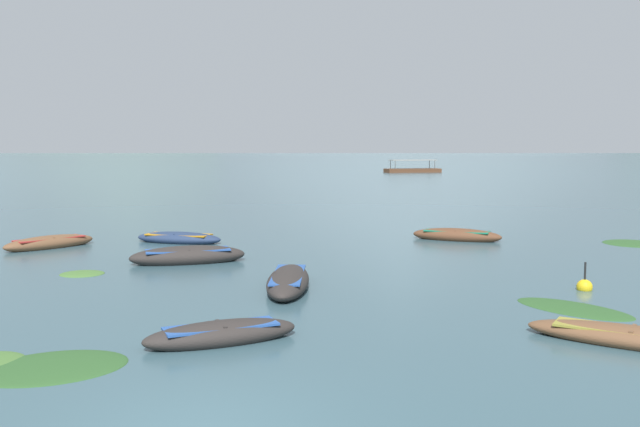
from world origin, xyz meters
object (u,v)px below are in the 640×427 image
at_px(ferry_0, 413,170).
at_px(rowboat_0, 221,334).
at_px(mooring_buoy, 585,287).
at_px(rowboat_4, 633,338).
at_px(rowboat_1, 288,281).
at_px(rowboat_5, 179,238).
at_px(rowboat_6, 50,243).
at_px(rowboat_7, 188,256).
at_px(rowboat_2, 457,235).

bearing_deg(ferry_0, rowboat_0, -99.26).
bearing_deg(mooring_buoy, rowboat_0, -150.94).
xyz_separation_m(rowboat_0, rowboat_4, (8.71, -0.09, -0.02)).
bearing_deg(rowboat_1, rowboat_5, 119.16).
height_order(rowboat_6, rowboat_7, rowboat_7).
bearing_deg(rowboat_0, rowboat_4, -0.60).
distance_m(rowboat_5, ferry_0, 96.92).
bearing_deg(rowboat_0, rowboat_5, 105.91).
xyz_separation_m(rowboat_0, rowboat_7, (-2.86, 10.10, 0.06)).
distance_m(rowboat_0, rowboat_5, 16.02).
distance_m(rowboat_5, rowboat_7, 5.52).
relative_size(rowboat_2, rowboat_6, 1.11).
xyz_separation_m(rowboat_4, rowboat_6, (-18.20, 13.86, 0.04)).
height_order(rowboat_2, mooring_buoy, mooring_buoy).
bearing_deg(rowboat_6, rowboat_5, 17.78).
bearing_deg(rowboat_4, mooring_buoy, 78.61).
bearing_deg(rowboat_6, rowboat_1, -37.73).
bearing_deg(mooring_buoy, ferry_0, 85.58).
distance_m(rowboat_5, rowboat_6, 5.36).
bearing_deg(rowboat_1, rowboat_6, 142.27).
distance_m(rowboat_2, rowboat_5, 12.59).
relative_size(rowboat_6, mooring_buoy, 3.93).
height_order(rowboat_2, rowboat_6, rowboat_2).
height_order(rowboat_7, mooring_buoy, mooring_buoy).
bearing_deg(rowboat_0, mooring_buoy, 29.06).
xyz_separation_m(rowboat_5, rowboat_6, (-5.10, -1.64, 0.02)).
xyz_separation_m(rowboat_5, ferry_0, (22.28, 94.32, 0.26)).
relative_size(rowboat_0, rowboat_5, 0.82).
bearing_deg(rowboat_5, ferry_0, 76.71).
bearing_deg(rowboat_4, rowboat_0, 179.40).
bearing_deg(rowboat_7, ferry_0, 78.24).
height_order(rowboat_1, ferry_0, ferry_0).
relative_size(rowboat_0, rowboat_4, 0.81).
bearing_deg(mooring_buoy, rowboat_1, 179.19).
relative_size(rowboat_2, rowboat_5, 0.99).
height_order(rowboat_0, rowboat_2, rowboat_2).
height_order(rowboat_4, rowboat_6, rowboat_6).
height_order(rowboat_5, rowboat_7, rowboat_7).
height_order(rowboat_5, rowboat_6, rowboat_6).
bearing_deg(rowboat_2, rowboat_6, -171.67).
relative_size(rowboat_6, ferry_0, 0.35).
distance_m(rowboat_1, mooring_buoy, 8.74).
bearing_deg(rowboat_6, rowboat_4, -37.30).
xyz_separation_m(rowboat_0, rowboat_6, (-9.49, 13.77, 0.02)).
height_order(rowboat_1, rowboat_7, rowboat_7).
relative_size(rowboat_1, ferry_0, 0.41).
distance_m(rowboat_2, rowboat_7, 12.67).
relative_size(rowboat_2, rowboat_4, 0.98).
bearing_deg(ferry_0, rowboat_7, -101.76).
relative_size(rowboat_0, rowboat_6, 0.91).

